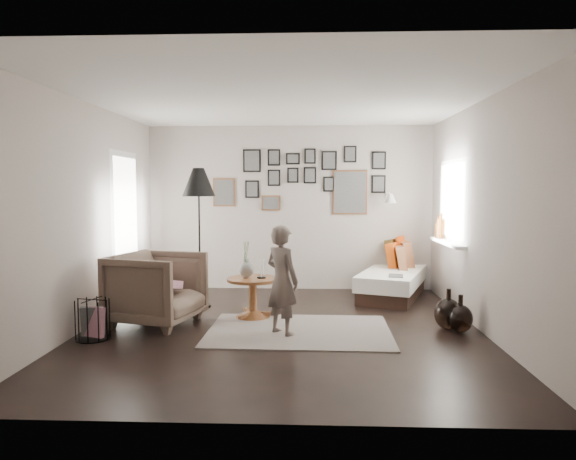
{
  "coord_description": "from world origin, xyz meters",
  "views": [
    {
      "loc": [
        0.31,
        -5.77,
        1.6
      ],
      "look_at": [
        0.05,
        0.5,
        1.1
      ],
      "focal_mm": 32.0,
      "sensor_mm": 36.0,
      "label": 1
    }
  ],
  "objects_px": {
    "vase": "(246,267)",
    "armchair": "(157,288)",
    "magazine_basket": "(93,320)",
    "demijohn_large": "(448,314)",
    "demijohn_small": "(460,318)",
    "child": "(282,280)",
    "pedestal_table": "(253,299)",
    "daybed": "(392,277)",
    "floor_lamp": "(199,188)"
  },
  "relations": [
    {
      "from": "pedestal_table",
      "to": "floor_lamp",
      "type": "distance_m",
      "value": 1.69
    },
    {
      "from": "demijohn_small",
      "to": "floor_lamp",
      "type": "bearing_deg",
      "value": 160.45
    },
    {
      "from": "magazine_basket",
      "to": "daybed",
      "type": "bearing_deg",
      "value": 34.14
    },
    {
      "from": "pedestal_table",
      "to": "child",
      "type": "height_order",
      "value": "child"
    },
    {
      "from": "demijohn_large",
      "to": "child",
      "type": "bearing_deg",
      "value": -171.6
    },
    {
      "from": "armchair",
      "to": "magazine_basket",
      "type": "relative_size",
      "value": 2.2
    },
    {
      "from": "demijohn_large",
      "to": "demijohn_small",
      "type": "xyz_separation_m",
      "value": [
        0.1,
        -0.12,
        -0.02
      ]
    },
    {
      "from": "armchair",
      "to": "demijohn_large",
      "type": "distance_m",
      "value": 3.4
    },
    {
      "from": "vase",
      "to": "armchair",
      "type": "xyz_separation_m",
      "value": [
        -1.02,
        -0.38,
        -0.21
      ]
    },
    {
      "from": "pedestal_table",
      "to": "child",
      "type": "bearing_deg",
      "value": -61.04
    },
    {
      "from": "pedestal_table",
      "to": "child",
      "type": "relative_size",
      "value": 0.53
    },
    {
      "from": "armchair",
      "to": "magazine_basket",
      "type": "bearing_deg",
      "value": 155.96
    },
    {
      "from": "daybed",
      "to": "child",
      "type": "distance_m",
      "value": 2.68
    },
    {
      "from": "armchair",
      "to": "floor_lamp",
      "type": "distance_m",
      "value": 1.53
    },
    {
      "from": "floor_lamp",
      "to": "demijohn_small",
      "type": "height_order",
      "value": "floor_lamp"
    },
    {
      "from": "pedestal_table",
      "to": "demijohn_small",
      "type": "height_order",
      "value": "pedestal_table"
    },
    {
      "from": "demijohn_large",
      "to": "floor_lamp",
      "type": "bearing_deg",
      "value": 161.86
    },
    {
      "from": "vase",
      "to": "magazine_basket",
      "type": "height_order",
      "value": "vase"
    },
    {
      "from": "magazine_basket",
      "to": "vase",
      "type": "bearing_deg",
      "value": 33.43
    },
    {
      "from": "pedestal_table",
      "to": "floor_lamp",
      "type": "relative_size",
      "value": 0.34
    },
    {
      "from": "magazine_basket",
      "to": "demijohn_small",
      "type": "height_order",
      "value": "same"
    },
    {
      "from": "demijohn_large",
      "to": "demijohn_small",
      "type": "height_order",
      "value": "demijohn_large"
    },
    {
      "from": "demijohn_large",
      "to": "armchair",
      "type": "bearing_deg",
      "value": 178.39
    },
    {
      "from": "pedestal_table",
      "to": "daybed",
      "type": "distance_m",
      "value": 2.42
    },
    {
      "from": "magazine_basket",
      "to": "child",
      "type": "relative_size",
      "value": 0.35
    },
    {
      "from": "child",
      "to": "pedestal_table",
      "type": "bearing_deg",
      "value": -18.19
    },
    {
      "from": "demijohn_small",
      "to": "child",
      "type": "relative_size",
      "value": 0.35
    },
    {
      "from": "vase",
      "to": "magazine_basket",
      "type": "xyz_separation_m",
      "value": [
        -1.53,
        -1.01,
        -0.43
      ]
    },
    {
      "from": "armchair",
      "to": "floor_lamp",
      "type": "height_order",
      "value": "floor_lamp"
    },
    {
      "from": "daybed",
      "to": "magazine_basket",
      "type": "relative_size",
      "value": 4.47
    },
    {
      "from": "vase",
      "to": "demijohn_large",
      "type": "relative_size",
      "value": 0.97
    },
    {
      "from": "daybed",
      "to": "floor_lamp",
      "type": "xyz_separation_m",
      "value": [
        -2.73,
        -0.87,
        1.35
      ]
    },
    {
      "from": "pedestal_table",
      "to": "armchair",
      "type": "bearing_deg",
      "value": -161.94
    },
    {
      "from": "pedestal_table",
      "to": "daybed",
      "type": "bearing_deg",
      "value": 36.14
    },
    {
      "from": "floor_lamp",
      "to": "demijohn_large",
      "type": "xyz_separation_m",
      "value": [
        3.07,
        -1.01,
        -1.44
      ]
    },
    {
      "from": "pedestal_table",
      "to": "armchair",
      "type": "height_order",
      "value": "armchair"
    },
    {
      "from": "magazine_basket",
      "to": "demijohn_large",
      "type": "relative_size",
      "value": 0.91
    },
    {
      "from": "pedestal_table",
      "to": "child",
      "type": "distance_m",
      "value": 0.92
    },
    {
      "from": "daybed",
      "to": "demijohn_large",
      "type": "distance_m",
      "value": 1.91
    },
    {
      "from": "pedestal_table",
      "to": "armchair",
      "type": "distance_m",
      "value": 1.17
    },
    {
      "from": "demijohn_small",
      "to": "demijohn_large",
      "type": "bearing_deg",
      "value": 130.12
    },
    {
      "from": "vase",
      "to": "armchair",
      "type": "height_order",
      "value": "vase"
    },
    {
      "from": "pedestal_table",
      "to": "vase",
      "type": "relative_size",
      "value": 1.4
    },
    {
      "from": "magazine_basket",
      "to": "floor_lamp",
      "type": "bearing_deg",
      "value": 61.75
    },
    {
      "from": "vase",
      "to": "demijohn_small",
      "type": "distance_m",
      "value": 2.58
    },
    {
      "from": "daybed",
      "to": "demijohn_small",
      "type": "height_order",
      "value": "daybed"
    },
    {
      "from": "vase",
      "to": "child",
      "type": "bearing_deg",
      "value": -57.18
    },
    {
      "from": "vase",
      "to": "demijohn_large",
      "type": "bearing_deg",
      "value": -11.3
    },
    {
      "from": "vase",
      "to": "daybed",
      "type": "bearing_deg",
      "value": 34.67
    },
    {
      "from": "armchair",
      "to": "child",
      "type": "height_order",
      "value": "child"
    }
  ]
}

